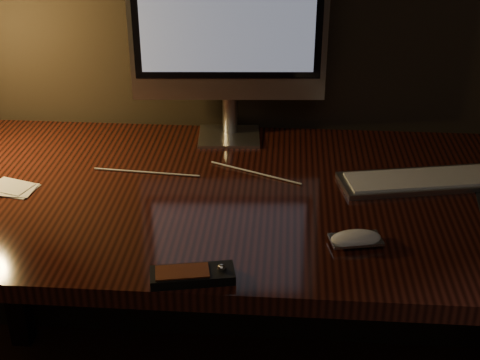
# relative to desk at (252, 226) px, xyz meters

# --- Properties ---
(desk) EXTENTS (1.60, 0.75, 0.75)m
(desk) POSITION_rel_desk_xyz_m (0.00, 0.00, 0.00)
(desk) COLOR #38130C
(desk) RESTS_ON ground
(monitor) EXTENTS (0.48, 0.15, 0.51)m
(monitor) POSITION_rel_desk_xyz_m (-0.08, 0.22, 0.43)
(monitor) COLOR silver
(monitor) RESTS_ON desk
(keyboard) EXTENTS (0.44, 0.20, 0.02)m
(keyboard) POSITION_rel_desk_xyz_m (0.41, 0.01, 0.14)
(keyboard) COLOR silver
(keyboard) RESTS_ON desk
(mouse) EXTENTS (0.11, 0.07, 0.02)m
(mouse) POSITION_rel_desk_xyz_m (0.22, -0.27, 0.14)
(mouse) COLOR white
(mouse) RESTS_ON desk
(media_remote) EXTENTS (0.16, 0.08, 0.03)m
(media_remote) POSITION_rel_desk_xyz_m (-0.08, -0.40, 0.14)
(media_remote) COLOR black
(media_remote) RESTS_ON desk
(papers) EXTENTS (0.12, 0.09, 0.01)m
(papers) POSITION_rel_desk_xyz_m (-0.54, -0.10, 0.13)
(papers) COLOR white
(papers) RESTS_ON desk
(cable) EXTENTS (0.47, 0.15, 0.00)m
(cable) POSITION_rel_desk_xyz_m (-0.12, 0.01, 0.13)
(cable) COLOR white
(cable) RESTS_ON desk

